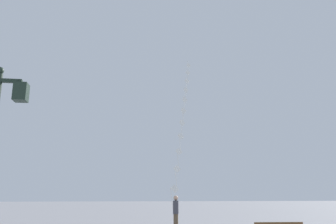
# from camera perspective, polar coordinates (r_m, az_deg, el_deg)

# --- Properties ---
(kite_train) EXTENTS (3.90, 12.97, 14.24)m
(kite_train) POSITION_cam_1_polar(r_m,az_deg,el_deg) (25.53, 2.53, -0.63)
(kite_train) COLOR brown
(kite_train) RESTS_ON ground_plane
(kite_flyer) EXTENTS (0.32, 0.63, 1.71)m
(kite_flyer) POSITION_cam_1_polar(r_m,az_deg,el_deg) (16.63, 1.33, -16.60)
(kite_flyer) COLOR brown
(kite_flyer) RESTS_ON ground_plane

